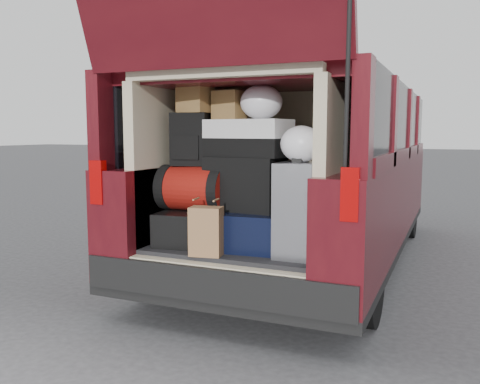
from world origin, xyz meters
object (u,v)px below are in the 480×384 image
(silver_roller, at_px, (300,209))
(kraft_bag, at_px, (206,231))
(black_soft_case, at_px, (245,184))
(black_hardshell, at_px, (195,226))
(backpack, at_px, (191,139))
(red_duffel, at_px, (195,188))
(navy_hardshell, at_px, (250,228))
(twotone_duffel, at_px, (248,138))

(silver_roller, height_order, kraft_bag, silver_roller)
(silver_roller, height_order, black_soft_case, black_soft_case)
(black_hardshell, distance_m, backpack, 0.64)
(red_duffel, bearing_deg, black_hardshell, 119.11)
(black_soft_case, distance_m, backpack, 0.53)
(kraft_bag, bearing_deg, backpack, 120.86)
(black_hardshell, xyz_separation_m, navy_hardshell, (0.42, 0.03, 0.01))
(red_duffel, distance_m, black_soft_case, 0.39)
(black_soft_case, bearing_deg, navy_hardshell, 4.50)
(black_hardshell, relative_size, black_soft_case, 1.14)
(black_hardshell, height_order, backpack, backpack)
(silver_roller, xyz_separation_m, backpack, (-0.86, 0.10, 0.45))
(black_hardshell, relative_size, twotone_duffel, 1.03)
(backpack, bearing_deg, red_duffel, -43.50)
(navy_hardshell, relative_size, black_soft_case, 1.12)
(navy_hardshell, bearing_deg, twotone_duffel, 130.47)
(navy_hardshell, bearing_deg, backpack, 178.36)
(black_soft_case, bearing_deg, backpack, -171.97)
(navy_hardshell, xyz_separation_m, twotone_duffel, (-0.02, 0.02, 0.64))
(black_hardshell, bearing_deg, red_duffel, -68.66)
(kraft_bag, distance_m, twotone_duffel, 0.74)
(silver_roller, relative_size, twotone_duffel, 1.06)
(black_hardshell, relative_size, silver_roller, 0.97)
(black_hardshell, height_order, silver_roller, silver_roller)
(black_soft_case, bearing_deg, red_duffel, -166.98)
(backpack, bearing_deg, twotone_duffel, -3.96)
(black_hardshell, bearing_deg, kraft_bag, -59.07)
(red_duffel, height_order, twotone_duffel, twotone_duffel)
(navy_hardshell, xyz_separation_m, kraft_bag, (-0.16, -0.37, 0.03))
(navy_hardshell, height_order, backpack, backpack)
(black_hardshell, height_order, red_duffel, red_duffel)
(kraft_bag, relative_size, backpack, 0.84)
(navy_hardshell, distance_m, red_duffel, 0.50)
(silver_roller, bearing_deg, twotone_duffel, 161.07)
(black_soft_case, bearing_deg, silver_roller, -9.96)
(twotone_duffel, bearing_deg, backpack, -165.78)
(navy_hardshell, relative_size, twotone_duffel, 1.02)
(navy_hardshell, relative_size, backpack, 1.54)
(kraft_bag, relative_size, twotone_duffel, 0.56)
(backpack, distance_m, twotone_duffel, 0.44)
(black_hardshell, distance_m, kraft_bag, 0.43)
(silver_roller, xyz_separation_m, black_soft_case, (-0.44, 0.12, 0.14))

